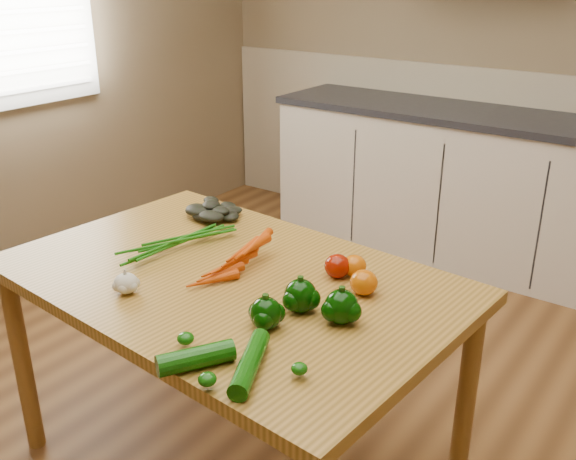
# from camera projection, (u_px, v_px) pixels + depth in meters

# --- Properties ---
(room) EXTENTS (4.04, 5.04, 2.64)m
(room) POSITION_uv_depth(u_px,v_px,m) (261.00, 112.00, 1.99)
(room) COLOR brown
(room) RESTS_ON ground
(counter_run) EXTENTS (2.84, 0.64, 1.14)m
(counter_run) POSITION_uv_depth(u_px,v_px,m) (508.00, 193.00, 3.68)
(counter_run) COLOR beige
(counter_run) RESTS_ON ground
(table) EXTENTS (1.50, 1.03, 0.77)m
(table) POSITION_uv_depth(u_px,v_px,m) (230.00, 298.00, 2.05)
(table) COLOR #AE7D32
(table) RESTS_ON ground
(carrot_bunch) EXTENTS (0.28, 0.22, 0.07)m
(carrot_bunch) POSITION_uv_depth(u_px,v_px,m) (217.00, 254.00, 2.07)
(carrot_bunch) COLOR #C64104
(carrot_bunch) RESTS_ON table
(leafy_greens) EXTENTS (0.20, 0.18, 0.10)m
(leafy_greens) POSITION_uv_depth(u_px,v_px,m) (215.00, 205.00, 2.46)
(leafy_greens) COLOR black
(leafy_greens) RESTS_ON table
(garlic_bulb) EXTENTS (0.07, 0.07, 0.06)m
(garlic_bulb) POSITION_uv_depth(u_px,v_px,m) (126.00, 283.00, 1.89)
(garlic_bulb) COLOR beige
(garlic_bulb) RESTS_ON table
(pepper_a) EXTENTS (0.09, 0.09, 0.09)m
(pepper_a) POSITION_uv_depth(u_px,v_px,m) (300.00, 296.00, 1.79)
(pepper_a) COLOR black
(pepper_a) RESTS_ON table
(pepper_b) EXTENTS (0.09, 0.09, 0.09)m
(pepper_b) POSITION_uv_depth(u_px,v_px,m) (341.00, 307.00, 1.73)
(pepper_b) COLOR black
(pepper_b) RESTS_ON table
(pepper_c) EXTENTS (0.09, 0.09, 0.09)m
(pepper_c) POSITION_uv_depth(u_px,v_px,m) (266.00, 313.00, 1.70)
(pepper_c) COLOR black
(pepper_c) RESTS_ON table
(tomato_a) EXTENTS (0.08, 0.08, 0.08)m
(tomato_a) POSITION_uv_depth(u_px,v_px,m) (337.00, 266.00, 1.99)
(tomato_a) COLOR #811102
(tomato_a) RESTS_ON table
(tomato_b) EXTENTS (0.08, 0.08, 0.07)m
(tomato_b) POSITION_uv_depth(u_px,v_px,m) (354.00, 266.00, 1.99)
(tomato_b) COLOR #CB5905
(tomato_b) RESTS_ON table
(tomato_c) EXTENTS (0.08, 0.08, 0.08)m
(tomato_c) POSITION_uv_depth(u_px,v_px,m) (364.00, 282.00, 1.88)
(tomato_c) COLOR #CB5905
(tomato_c) RESTS_ON table
(zucchini_a) EXTENTS (0.15, 0.24, 0.05)m
(zucchini_a) POSITION_uv_depth(u_px,v_px,m) (250.00, 363.00, 1.52)
(zucchini_a) COLOR #0B4707
(zucchini_a) RESTS_ON table
(zucchini_b) EXTENTS (0.14, 0.19, 0.05)m
(zucchini_b) POSITION_uv_depth(u_px,v_px,m) (196.00, 358.00, 1.54)
(zucchini_b) COLOR #0B4707
(zucchini_b) RESTS_ON table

